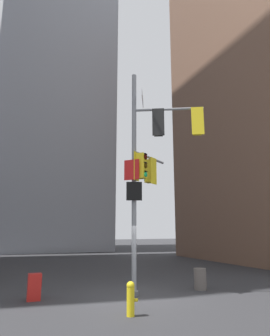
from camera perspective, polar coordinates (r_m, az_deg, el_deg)
The scene contains 6 objects.
ground at distance 11.83m, azimuth -0.20°, elevation -23.19°, with size 120.00×120.00×0.00m, color #2D2D30.
building_mid_block at distance 42.29m, azimuth -15.31°, elevation 12.17°, with size 13.40×13.40×38.32m, color #9399A3.
signal_pole_assembly at distance 12.06m, azimuth 3.24°, elevation 2.09°, with size 2.92×2.92×8.77m.
fire_hydrant at distance 9.11m, azimuth -0.83°, elevation -23.56°, with size 0.33×0.23×0.92m.
newspaper_box at distance 11.49m, azimuth -18.70°, elevation -20.72°, with size 0.45×0.36×0.88m.
trash_bin at distance 13.04m, azimuth 12.35°, elevation -20.01°, with size 0.49×0.49×0.82m, color #59514C.
Camera 1 is at (-4.38, -10.73, 2.36)m, focal length 31.89 mm.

